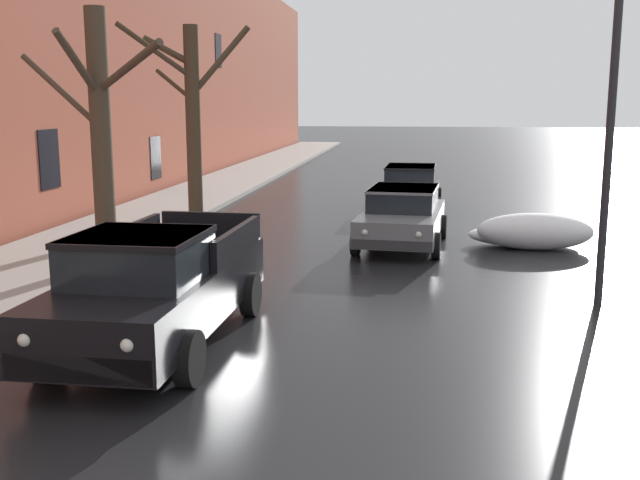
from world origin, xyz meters
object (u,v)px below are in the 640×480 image
at_px(bare_tree_second_along_sidewalk, 101,134).
at_px(sedan_grey_parked_kerbside_close, 403,215).
at_px(pickup_truck_black_approaching_near_lane, 157,286).
at_px(sedan_black_parked_kerbside_mid, 410,187).
at_px(street_lamp_post, 611,116).
at_px(bare_tree_mid_block, 192,115).

xyz_separation_m(bare_tree_second_along_sidewalk, sedan_grey_parked_kerbside_close, (6.02, 3.61, -2.07)).
bearing_deg(pickup_truck_black_approaching_near_lane, sedan_black_parked_kerbside_mid, 76.48).
relative_size(sedan_grey_parked_kerbside_close, sedan_black_parked_kerbside_mid, 1.00).
bearing_deg(bare_tree_second_along_sidewalk, street_lamp_post, -7.93).
relative_size(bare_tree_second_along_sidewalk, sedan_black_parked_kerbside_mid, 1.19).
bearing_deg(sedan_black_parked_kerbside_mid, bare_tree_second_along_sidewalk, -122.06).
bearing_deg(street_lamp_post, pickup_truck_black_approaching_near_lane, -155.24).
xyz_separation_m(sedan_grey_parked_kerbside_close, street_lamp_post, (3.52, -4.93, 2.49)).
bearing_deg(street_lamp_post, sedan_black_parked_kerbside_mid, 107.12).
distance_m(bare_tree_second_along_sidewalk, bare_tree_mid_block, 6.36).
relative_size(bare_tree_mid_block, sedan_black_parked_kerbside_mid, 1.26).
relative_size(sedan_grey_parked_kerbside_close, street_lamp_post, 0.77).
relative_size(bare_tree_second_along_sidewalk, bare_tree_mid_block, 0.95).
bearing_deg(bare_tree_mid_block, pickup_truck_black_approaching_near_lane, -75.86).
relative_size(bare_tree_second_along_sidewalk, sedan_grey_parked_kerbside_close, 1.19).
relative_size(pickup_truck_black_approaching_near_lane, street_lamp_post, 0.92).
bearing_deg(bare_tree_mid_block, bare_tree_second_along_sidewalk, -89.65).
xyz_separation_m(bare_tree_second_along_sidewalk, sedan_black_parked_kerbside_mid, (6.12, 9.78, -2.07)).
bearing_deg(sedan_black_parked_kerbside_mid, bare_tree_mid_block, -150.95).
height_order(bare_tree_second_along_sidewalk, sedan_grey_parked_kerbside_close, bare_tree_second_along_sidewalk).
bearing_deg(sedan_black_parked_kerbside_mid, sedan_grey_parked_kerbside_close, -90.96).
xyz_separation_m(pickup_truck_black_approaching_near_lane, sedan_black_parked_kerbside_mid, (3.43, 14.27, -0.13)).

